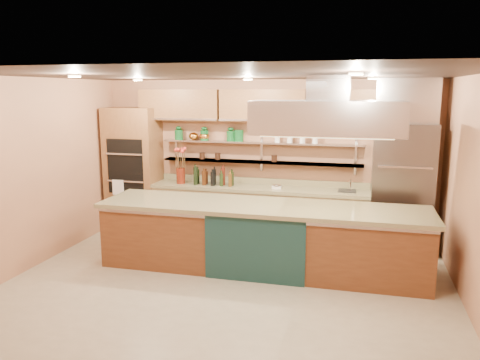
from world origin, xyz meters
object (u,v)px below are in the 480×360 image
(green_canister, at_px, (239,136))
(copper_kettle, at_px, (194,136))
(refrigerator, at_px, (402,188))
(island, at_px, (262,237))
(kitchen_scale, at_px, (277,186))
(flower_vase, at_px, (181,176))

(green_canister, bearing_deg, copper_kettle, 180.00)
(refrigerator, height_order, green_canister, refrigerator)
(island, bearing_deg, kitchen_scale, 90.89)
(flower_vase, relative_size, copper_kettle, 1.65)
(refrigerator, bearing_deg, island, -145.06)
(refrigerator, xyz_separation_m, flower_vase, (-3.84, 0.01, 0.02))
(island, distance_m, kitchen_scale, 1.50)
(kitchen_scale, relative_size, green_canister, 0.79)
(refrigerator, relative_size, island, 0.45)
(island, height_order, green_canister, green_canister)
(island, distance_m, green_canister, 2.25)
(flower_vase, bearing_deg, refrigerator, -0.15)
(island, xyz_separation_m, copper_kettle, (-1.64, 1.64, 1.30))
(flower_vase, height_order, copper_kettle, copper_kettle)
(refrigerator, height_order, copper_kettle, refrigerator)
(refrigerator, xyz_separation_m, kitchen_scale, (-2.06, 0.01, -0.08))
(island, relative_size, flower_vase, 16.43)
(refrigerator, distance_m, island, 2.53)
(refrigerator, distance_m, flower_vase, 3.84)
(flower_vase, bearing_deg, copper_kettle, 50.54)
(flower_vase, xyz_separation_m, green_canister, (1.04, 0.22, 0.74))
(island, height_order, flower_vase, flower_vase)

